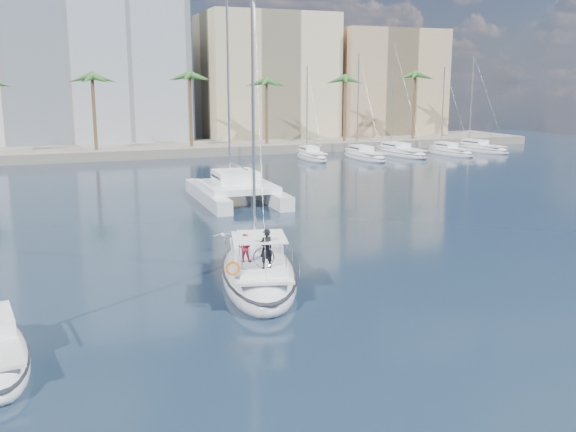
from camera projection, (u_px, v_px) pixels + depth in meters
name	position (u px, v px, depth m)	size (l,w,h in m)	color
ground	(315.00, 280.00, 31.67)	(160.00, 160.00, 0.00)	black
quay	(136.00, 150.00, 87.22)	(120.00, 14.00, 1.20)	gray
building_modern	(34.00, 51.00, 91.19)	(42.00, 16.00, 28.00)	silver
building_beige	(266.00, 80.00, 101.31)	(20.00, 14.00, 20.00)	beige
building_tan_right	(383.00, 86.00, 106.77)	(18.00, 12.00, 18.00)	tan
palm_centre	(137.00, 77.00, 81.59)	(3.60, 3.60, 12.30)	brown
palm_right	(373.00, 78.00, 93.64)	(3.60, 3.60, 12.30)	brown
main_sloop	(258.00, 271.00, 31.48)	(6.22, 11.74, 16.64)	silver
catamaran	(236.00, 187.00, 52.67)	(6.35, 12.21, 17.56)	silver
seagull	(223.00, 235.00, 37.09)	(1.17, 0.50, 0.22)	silver
moored_yacht_a	(311.00, 159.00, 81.65)	(2.72, 9.35, 11.90)	silver
moored_yacht_b	(364.00, 159.00, 82.13)	(3.14, 10.78, 13.72)	silver
moored_yacht_c	(400.00, 155.00, 86.26)	(3.55, 12.21, 15.54)	silver
moored_yacht_d	(450.00, 155.00, 86.73)	(2.72, 9.35, 11.90)	silver
moored_yacht_e	(480.00, 151.00, 90.86)	(3.14, 10.78, 13.72)	silver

